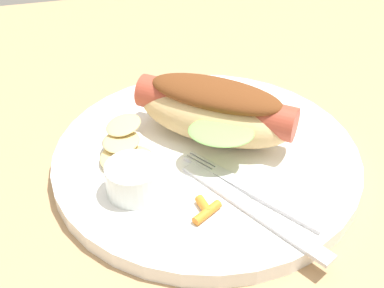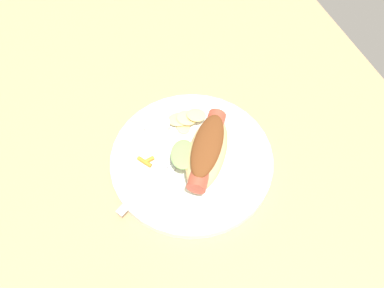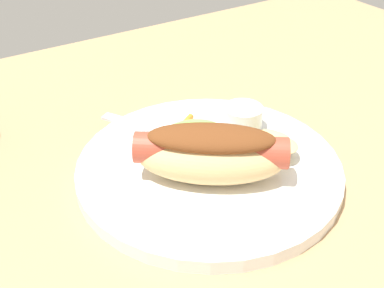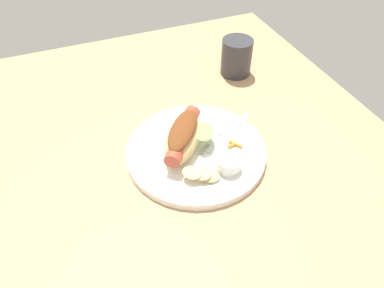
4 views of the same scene
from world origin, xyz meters
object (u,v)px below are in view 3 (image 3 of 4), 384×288
(fork, at_px, (161,140))
(knife, at_px, (157,131))
(chips_pile, at_px, (274,142))
(plate, at_px, (211,170))
(sauce_ramekin, at_px, (243,118))
(carrot_garnish, at_px, (188,123))
(hot_dog, at_px, (210,152))

(fork, height_order, knife, same)
(chips_pile, bearing_deg, plate, 169.09)
(sauce_ramekin, xyz_separation_m, knife, (-0.09, 0.05, -0.01))
(fork, bearing_deg, knife, 125.19)
(plate, bearing_deg, carrot_garnish, 75.23)
(fork, xyz_separation_m, knife, (0.01, 0.02, -0.00))
(plate, xyz_separation_m, chips_pile, (0.08, -0.01, 0.02))
(hot_dog, distance_m, chips_pile, 0.09)
(plate, distance_m, fork, 0.07)
(plate, distance_m, carrot_garnish, 0.09)
(hot_dog, bearing_deg, fork, 133.78)
(hot_dog, bearing_deg, chips_pile, 38.91)
(fork, xyz_separation_m, carrot_garnish, (0.05, 0.01, 0.00))
(plate, distance_m, knife, 0.09)
(hot_dog, relative_size, carrot_garnish, 5.44)
(plate, bearing_deg, hot_dog, -127.67)
(fork, relative_size, carrot_garnish, 4.19)
(plate, xyz_separation_m, hot_dog, (-0.01, -0.02, 0.04))
(knife, relative_size, carrot_garnish, 5.25)
(hot_dog, height_order, carrot_garnish, hot_dog)
(sauce_ramekin, distance_m, chips_pile, 0.06)
(plate, bearing_deg, sauce_ramekin, 29.12)
(plate, xyz_separation_m, fork, (-0.02, 0.07, 0.01))
(plate, height_order, carrot_garnish, carrot_garnish)
(carrot_garnish, bearing_deg, knife, 169.75)
(knife, relative_size, chips_pile, 1.90)
(knife, height_order, carrot_garnish, carrot_garnish)
(hot_dog, distance_m, knife, 0.11)
(knife, xyz_separation_m, chips_pile, (0.09, -0.10, 0.01))
(chips_pile, distance_m, carrot_garnish, 0.11)
(plate, height_order, knife, knife)
(fork, height_order, chips_pile, chips_pile)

